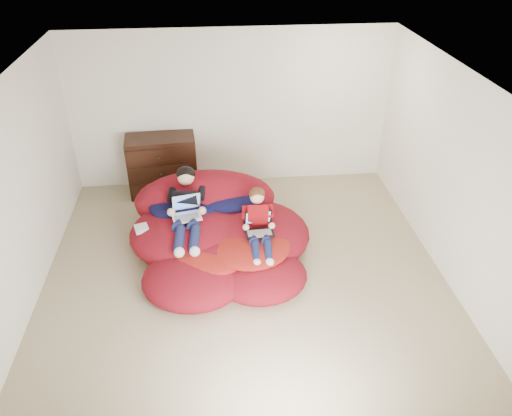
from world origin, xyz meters
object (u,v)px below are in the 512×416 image
(laptop_black, at_px, (259,226))
(dresser, at_px, (162,165))
(older_boy, at_px, (187,204))
(beanbag_pile, at_px, (217,233))
(laptop_white, at_px, (187,210))
(younger_boy, at_px, (259,221))

(laptop_black, bearing_deg, dresser, 123.92)
(dresser, xyz_separation_m, older_boy, (0.42, -1.52, 0.18))
(beanbag_pile, xyz_separation_m, older_boy, (-0.38, 0.12, 0.40))
(laptop_white, height_order, laptop_black, laptop_white)
(beanbag_pile, bearing_deg, laptop_black, -32.09)
(dresser, relative_size, younger_boy, 1.19)
(beanbag_pile, xyz_separation_m, laptop_white, (-0.38, -0.00, 0.38))
(dresser, distance_m, beanbag_pile, 1.84)
(dresser, height_order, younger_boy, younger_boy)
(younger_boy, relative_size, laptop_black, 2.51)
(laptop_white, bearing_deg, dresser, 104.43)
(older_boy, xyz_separation_m, laptop_white, (0.00, -0.12, -0.02))
(beanbag_pile, distance_m, laptop_white, 0.53)
(laptop_black, bearing_deg, beanbag_pile, 147.91)
(dresser, relative_size, laptop_black, 2.98)
(younger_boy, bearing_deg, dresser, 124.37)
(laptop_white, relative_size, laptop_black, 1.11)
(younger_boy, distance_m, laptop_black, 0.06)
(older_boy, bearing_deg, laptop_white, -90.00)
(dresser, xyz_separation_m, laptop_white, (0.42, -1.64, 0.16))
(dresser, distance_m, younger_boy, 2.36)
(beanbag_pile, distance_m, older_boy, 0.56)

